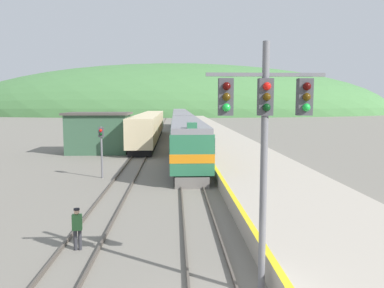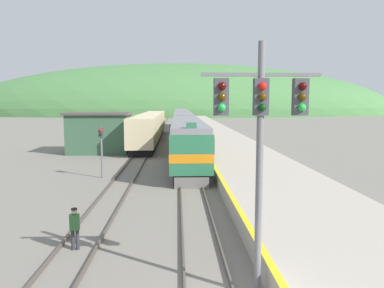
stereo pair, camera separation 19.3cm
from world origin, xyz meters
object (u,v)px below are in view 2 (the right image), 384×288
Objects in this scene: siding_train at (151,127)px; signal_post_siding at (101,141)px; carriage_second at (183,125)px; express_train_lead_car at (187,140)px; carriage_third at (181,118)px; track_worker at (75,226)px; signal_mast_main at (260,126)px.

signal_post_siding is at bearing -93.84° from siding_train.
carriage_second is 5.84× the size of signal_post_siding.
express_train_lead_car is 0.99× the size of carriage_third.
track_worker is (-4.84, -43.85, -1.23)m from carriage_second.
signal_post_siding is (-6.52, -30.18, 0.60)m from carriage_second.
carriage_third reaches higher than track_worker.
express_train_lead_car is 23.29m from carriage_second.
express_train_lead_car reaches higher than signal_post_siding.
siding_train is at bearing 97.97° from signal_mast_main.
express_train_lead_car is at bearing -90.00° from carriage_third.
signal_mast_main is at bearing -86.72° from express_train_lead_car.
carriage_third is at bearing 83.04° from signal_post_siding.
carriage_third is 5.84× the size of signal_post_siding.
carriage_second is 3.07× the size of signal_mast_main.
signal_post_siding reaches higher than track_worker.
siding_train is at bearing 103.63° from express_train_lead_car.
carriage_second is at bearing 38.22° from siding_train.
express_train_lead_car is 0.65× the size of siding_train.
carriage_second reaches higher than siding_train.
carriage_second and carriage_third have the same top height.
express_train_lead_car is 0.99× the size of carriage_second.
track_worker is (-4.84, -20.56, -1.24)m from express_train_lead_car.
signal_mast_main is (1.39, -47.53, 2.84)m from carriage_second.
signal_mast_main is (6.13, -43.80, 2.95)m from siding_train.
siding_train is at bearing -99.98° from carriage_third.
express_train_lead_car is at bearing 46.58° from signal_post_siding.
carriage_second reaches higher than signal_post_siding.
signal_mast_main is 19.20m from signal_post_siding.
signal_mast_main reaches higher than carriage_third.
siding_train reaches higher than signal_post_siding.
track_worker is at bearing -96.30° from carriage_second.
signal_mast_main is (1.39, -70.75, 2.84)m from carriage_third.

